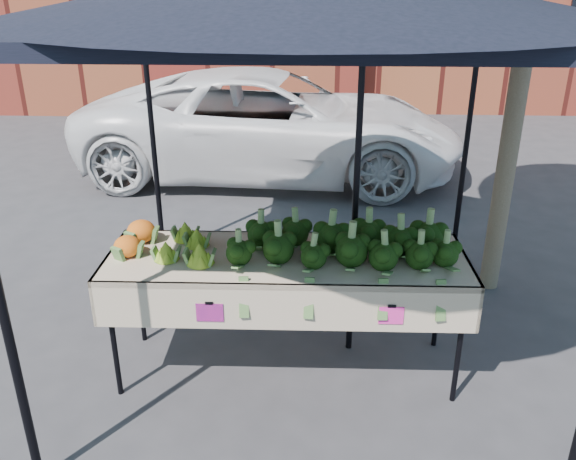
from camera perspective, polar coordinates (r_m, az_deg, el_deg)
The scene contains 7 objects.
ground at distance 4.36m, azimuth -0.13°, elevation -13.39°, with size 90.00×90.00×0.00m, color #313134.
table at distance 4.13m, azimuth -0.13°, elevation -8.12°, with size 2.41×0.84×0.90m.
canopy at distance 4.07m, azimuth 1.66°, elevation 5.64°, with size 3.16×3.16×2.74m, color black, non-canonical shape.
broccoli_heap at distance 3.88m, azimuth 5.19°, elevation -0.79°, with size 1.53×0.56×0.25m, color black.
romanesco_cluster at distance 3.99m, azimuth -9.70°, elevation -0.81°, with size 0.42×0.56×0.19m, color #A2B42D.
cauliflower_pair at distance 4.11m, azimuth -14.65°, elevation -0.65°, with size 0.22×0.42×0.17m, color orange.
street_tree at distance 5.09m, azimuth 22.29°, elevation 18.40°, with size 2.34×2.34×4.61m, color #1E4C14, non-canonical shape.
Camera 1 is at (0.17, -3.48, 2.62)m, focal length 36.76 mm.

